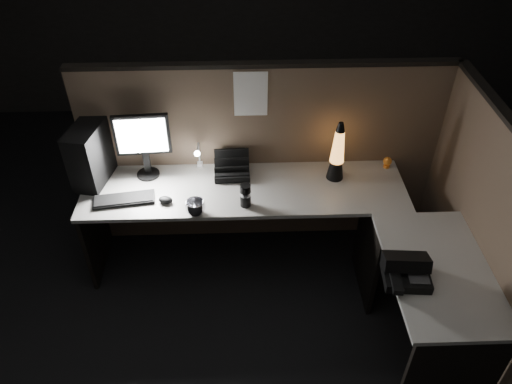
{
  "coord_description": "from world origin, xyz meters",
  "views": [
    {
      "loc": [
        -0.16,
        -2.16,
        2.96
      ],
      "look_at": [
        -0.07,
        0.35,
        0.9
      ],
      "focal_mm": 35.0,
      "sensor_mm": 36.0,
      "label": 1
    }
  ],
  "objects_px": {
    "pc_tower": "(91,153)",
    "lava_lamp": "(337,156)",
    "keyboard": "(124,199)",
    "desk_phone": "(405,270)",
    "monitor": "(143,140)"
  },
  "relations": [
    {
      "from": "monitor",
      "to": "keyboard",
      "type": "xyz_separation_m",
      "value": [
        -0.13,
        -0.3,
        -0.29
      ]
    },
    {
      "from": "pc_tower",
      "to": "desk_phone",
      "type": "height_order",
      "value": "pc_tower"
    },
    {
      "from": "desk_phone",
      "to": "pc_tower",
      "type": "bearing_deg",
      "value": 157.36
    },
    {
      "from": "monitor",
      "to": "pc_tower",
      "type": "bearing_deg",
      "value": -179.11
    },
    {
      "from": "lava_lamp",
      "to": "monitor",
      "type": "bearing_deg",
      "value": 176.26
    },
    {
      "from": "pc_tower",
      "to": "lava_lamp",
      "type": "xyz_separation_m",
      "value": [
        1.73,
        -0.06,
        -0.03
      ]
    },
    {
      "from": "pc_tower",
      "to": "desk_phone",
      "type": "relative_size",
      "value": 1.5
    },
    {
      "from": "keyboard",
      "to": "lava_lamp",
      "type": "xyz_separation_m",
      "value": [
        1.49,
        0.21,
        0.18
      ]
    },
    {
      "from": "monitor",
      "to": "keyboard",
      "type": "distance_m",
      "value": 0.44
    },
    {
      "from": "desk_phone",
      "to": "monitor",
      "type": "bearing_deg",
      "value": 151.56
    },
    {
      "from": "pc_tower",
      "to": "lava_lamp",
      "type": "distance_m",
      "value": 1.73
    },
    {
      "from": "lava_lamp",
      "to": "desk_phone",
      "type": "bearing_deg",
      "value": -75.21
    },
    {
      "from": "lava_lamp",
      "to": "pc_tower",
      "type": "bearing_deg",
      "value": 178.05
    },
    {
      "from": "lava_lamp",
      "to": "keyboard",
      "type": "bearing_deg",
      "value": -171.88
    },
    {
      "from": "lava_lamp",
      "to": "desk_phone",
      "type": "height_order",
      "value": "lava_lamp"
    }
  ]
}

